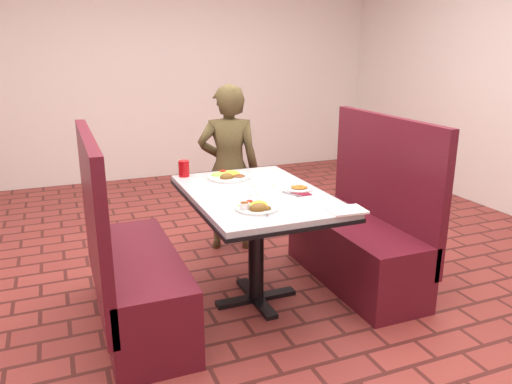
{
  "coord_description": "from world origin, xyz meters",
  "views": [
    {
      "loc": [
        -1.12,
        -2.77,
        1.63
      ],
      "look_at": [
        0.0,
        0.0,
        0.75
      ],
      "focal_mm": 35.0,
      "sensor_mm": 36.0,
      "label": 1
    }
  ],
  "objects_px": {
    "near_dinner_plate": "(256,205)",
    "plantain_plate": "(299,188)",
    "dining_table": "(256,207)",
    "booth_bench_left": "(131,275)",
    "red_tumbler": "(184,169)",
    "booth_bench_right": "(361,237)",
    "diner_person": "(229,169)",
    "far_dinner_plate": "(229,174)"
  },
  "relations": [
    {
      "from": "near_dinner_plate",
      "to": "plantain_plate",
      "type": "bearing_deg",
      "value": 33.48
    },
    {
      "from": "dining_table",
      "to": "booth_bench_left",
      "type": "distance_m",
      "value": 0.86
    },
    {
      "from": "plantain_plate",
      "to": "red_tumbler",
      "type": "height_order",
      "value": "red_tumbler"
    },
    {
      "from": "booth_bench_left",
      "to": "red_tumbler",
      "type": "bearing_deg",
      "value": 48.89
    },
    {
      "from": "dining_table",
      "to": "booth_bench_right",
      "type": "xyz_separation_m",
      "value": [
        0.8,
        0.0,
        -0.32
      ]
    },
    {
      "from": "near_dinner_plate",
      "to": "red_tumbler",
      "type": "relative_size",
      "value": 2.15
    },
    {
      "from": "booth_bench_left",
      "to": "diner_person",
      "type": "bearing_deg",
      "value": 44.95
    },
    {
      "from": "booth_bench_right",
      "to": "red_tumbler",
      "type": "xyz_separation_m",
      "value": [
        -1.12,
        0.55,
        0.48
      ]
    },
    {
      "from": "booth_bench_right",
      "to": "red_tumbler",
      "type": "height_order",
      "value": "booth_bench_right"
    },
    {
      "from": "dining_table",
      "to": "near_dinner_plate",
      "type": "bearing_deg",
      "value": -111.88
    },
    {
      "from": "booth_bench_right",
      "to": "far_dinner_plate",
      "type": "relative_size",
      "value": 4.16
    },
    {
      "from": "booth_bench_right",
      "to": "plantain_plate",
      "type": "bearing_deg",
      "value": -173.65
    },
    {
      "from": "plantain_plate",
      "to": "red_tumbler",
      "type": "relative_size",
      "value": 1.44
    },
    {
      "from": "dining_table",
      "to": "far_dinner_plate",
      "type": "xyz_separation_m",
      "value": [
        -0.05,
        0.38,
        0.12
      ]
    },
    {
      "from": "booth_bench_left",
      "to": "far_dinner_plate",
      "type": "bearing_deg",
      "value": 27.05
    },
    {
      "from": "diner_person",
      "to": "near_dinner_plate",
      "type": "xyz_separation_m",
      "value": [
        -0.27,
        -1.26,
        0.1
      ]
    },
    {
      "from": "booth_bench_right",
      "to": "far_dinner_plate",
      "type": "xyz_separation_m",
      "value": [
        -0.85,
        0.38,
        0.45
      ]
    },
    {
      "from": "near_dinner_plate",
      "to": "plantain_plate",
      "type": "xyz_separation_m",
      "value": [
        0.4,
        0.26,
        -0.02
      ]
    },
    {
      "from": "booth_bench_right",
      "to": "near_dinner_plate",
      "type": "bearing_deg",
      "value": -160.85
    },
    {
      "from": "red_tumbler",
      "to": "plantain_plate",
      "type": "bearing_deg",
      "value": -45.84
    },
    {
      "from": "booth_bench_left",
      "to": "diner_person",
      "type": "height_order",
      "value": "diner_person"
    },
    {
      "from": "near_dinner_plate",
      "to": "red_tumbler",
      "type": "distance_m",
      "value": 0.89
    },
    {
      "from": "booth_bench_left",
      "to": "red_tumbler",
      "type": "height_order",
      "value": "booth_bench_left"
    },
    {
      "from": "diner_person",
      "to": "far_dinner_plate",
      "type": "bearing_deg",
      "value": 88.67
    },
    {
      "from": "dining_table",
      "to": "diner_person",
      "type": "height_order",
      "value": "diner_person"
    },
    {
      "from": "red_tumbler",
      "to": "far_dinner_plate",
      "type": "bearing_deg",
      "value": -31.15
    },
    {
      "from": "far_dinner_plate",
      "to": "red_tumbler",
      "type": "xyz_separation_m",
      "value": [
        -0.27,
        0.16,
        0.03
      ]
    },
    {
      "from": "booth_bench_left",
      "to": "far_dinner_plate",
      "type": "distance_m",
      "value": 0.95
    },
    {
      "from": "diner_person",
      "to": "dining_table",
      "type": "bearing_deg",
      "value": 98.98
    },
    {
      "from": "plantain_plate",
      "to": "far_dinner_plate",
      "type": "bearing_deg",
      "value": 125.63
    },
    {
      "from": "diner_person",
      "to": "far_dinner_plate",
      "type": "height_order",
      "value": "diner_person"
    },
    {
      "from": "dining_table",
      "to": "red_tumbler",
      "type": "xyz_separation_m",
      "value": [
        -0.32,
        0.55,
        0.15
      ]
    },
    {
      "from": "red_tumbler",
      "to": "booth_bench_right",
      "type": "bearing_deg",
      "value": -26.08
    },
    {
      "from": "dining_table",
      "to": "near_dinner_plate",
      "type": "height_order",
      "value": "near_dinner_plate"
    },
    {
      "from": "booth_bench_right",
      "to": "red_tumbler",
      "type": "distance_m",
      "value": 1.33
    },
    {
      "from": "far_dinner_plate",
      "to": "red_tumbler",
      "type": "distance_m",
      "value": 0.32
    },
    {
      "from": "diner_person",
      "to": "far_dinner_plate",
      "type": "relative_size",
      "value": 4.67
    },
    {
      "from": "booth_bench_right",
      "to": "diner_person",
      "type": "height_order",
      "value": "diner_person"
    },
    {
      "from": "booth_bench_right",
      "to": "dining_table",
      "type": "bearing_deg",
      "value": 180.0
    },
    {
      "from": "near_dinner_plate",
      "to": "red_tumbler",
      "type": "height_order",
      "value": "red_tumbler"
    },
    {
      "from": "far_dinner_plate",
      "to": "booth_bench_left",
      "type": "bearing_deg",
      "value": -152.95
    },
    {
      "from": "booth_bench_right",
      "to": "diner_person",
      "type": "bearing_deg",
      "value": 124.83
    }
  ]
}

